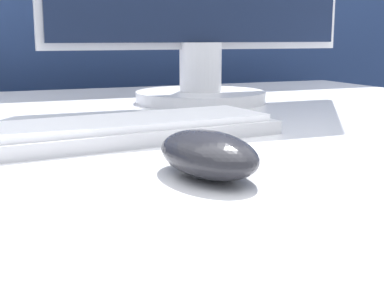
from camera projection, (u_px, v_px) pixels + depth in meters
name	position (u px, v px, depth m)	size (l,w,h in m)	color
partition_panel	(43.00, 129.00, 1.32)	(5.00, 0.03, 1.26)	navy
computer_mouse_near	(208.00, 154.00, 0.45)	(0.08, 0.12, 0.04)	#232328
keyboard	(104.00, 131.00, 0.59)	(0.42, 0.16, 0.02)	silver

